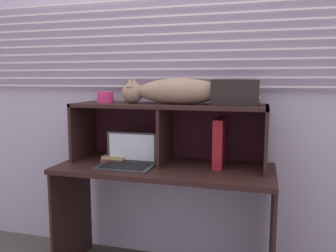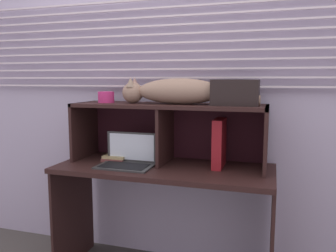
{
  "view_description": "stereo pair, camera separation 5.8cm",
  "coord_description": "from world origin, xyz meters",
  "px_view_note": "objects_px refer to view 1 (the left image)",
  "views": [
    {
      "loc": [
        0.58,
        -1.75,
        1.28
      ],
      "look_at": [
        0.0,
        0.32,
        0.99
      ],
      "focal_mm": 36.42,
      "sensor_mm": 36.0,
      "label": 1
    },
    {
      "loc": [
        0.64,
        -1.73,
        1.28
      ],
      "look_at": [
        0.0,
        0.32,
        0.99
      ],
      "focal_mm": 36.42,
      "sensor_mm": 36.0,
      "label": 2
    }
  ],
  "objects_px": {
    "small_basket": "(105,97)",
    "cat": "(175,92)",
    "laptop": "(128,159)",
    "book_stack": "(118,157)",
    "storage_box": "(236,92)",
    "binder_upright": "(219,143)"
  },
  "relations": [
    {
      "from": "binder_upright",
      "to": "book_stack",
      "type": "relative_size",
      "value": 1.37
    },
    {
      "from": "laptop",
      "to": "storage_box",
      "type": "height_order",
      "value": "storage_box"
    },
    {
      "from": "cat",
      "to": "book_stack",
      "type": "distance_m",
      "value": 0.59
    },
    {
      "from": "laptop",
      "to": "storage_box",
      "type": "bearing_deg",
      "value": 12.45
    },
    {
      "from": "laptop",
      "to": "small_basket",
      "type": "relative_size",
      "value": 3.15
    },
    {
      "from": "binder_upright",
      "to": "small_basket",
      "type": "distance_m",
      "value": 0.81
    },
    {
      "from": "cat",
      "to": "small_basket",
      "type": "xyz_separation_m",
      "value": [
        -0.48,
        0.0,
        -0.04
      ]
    },
    {
      "from": "storage_box",
      "to": "book_stack",
      "type": "bearing_deg",
      "value": 179.78
    },
    {
      "from": "small_basket",
      "to": "storage_box",
      "type": "relative_size",
      "value": 0.39
    },
    {
      "from": "book_stack",
      "to": "small_basket",
      "type": "relative_size",
      "value": 2.02
    },
    {
      "from": "binder_upright",
      "to": "small_basket",
      "type": "bearing_deg",
      "value": 180.0
    },
    {
      "from": "book_stack",
      "to": "cat",
      "type": "bearing_deg",
      "value": -0.42
    },
    {
      "from": "storage_box",
      "to": "laptop",
      "type": "bearing_deg",
      "value": -167.55
    },
    {
      "from": "laptop",
      "to": "binder_upright",
      "type": "bearing_deg",
      "value": 14.4
    },
    {
      "from": "binder_upright",
      "to": "book_stack",
      "type": "bearing_deg",
      "value": 179.76
    },
    {
      "from": "book_stack",
      "to": "laptop",
      "type": "bearing_deg",
      "value": -48.31
    },
    {
      "from": "laptop",
      "to": "cat",
      "type": "bearing_deg",
      "value": 28.08
    },
    {
      "from": "small_basket",
      "to": "cat",
      "type": "bearing_deg",
      "value": -0.0
    },
    {
      "from": "cat",
      "to": "storage_box",
      "type": "xyz_separation_m",
      "value": [
        0.38,
        0.0,
        -0.0
      ]
    },
    {
      "from": "storage_box",
      "to": "cat",
      "type": "bearing_deg",
      "value": -180.0
    },
    {
      "from": "cat",
      "to": "laptop",
      "type": "height_order",
      "value": "cat"
    },
    {
      "from": "cat",
      "to": "book_stack",
      "type": "relative_size",
      "value": 4.01
    }
  ]
}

